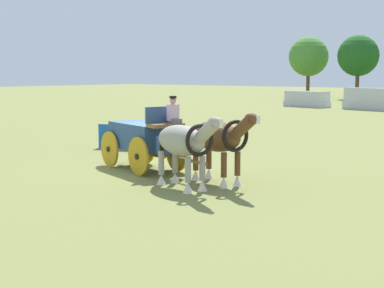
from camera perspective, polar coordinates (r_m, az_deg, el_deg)
ground_plane at (r=20.32m, az=-5.05°, el=-2.53°), size 220.00×220.00×0.00m
show_wagon at (r=20.02m, az=-4.85°, el=0.66°), size 5.72×2.57×2.67m
draft_horse_near at (r=17.37m, az=2.74°, el=0.55°), size 3.10×1.54×2.29m
draft_horse_off at (r=16.63m, az=-0.84°, el=0.13°), size 3.10×1.51×2.25m
parked_vehicle_a at (r=58.48m, az=11.57°, el=4.48°), size 4.88×2.80×1.59m
parked_vehicle_b at (r=55.20m, az=17.48°, el=4.36°), size 4.86×2.58×2.03m
tree_a at (r=81.95m, az=11.75°, el=8.67°), size 5.56×5.56×8.49m
tree_b at (r=77.46m, az=16.51°, el=8.57°), size 5.36×5.36×8.34m
sponsor_banner at (r=25.43m, az=-6.37°, el=0.68°), size 3.09×0.94×1.10m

